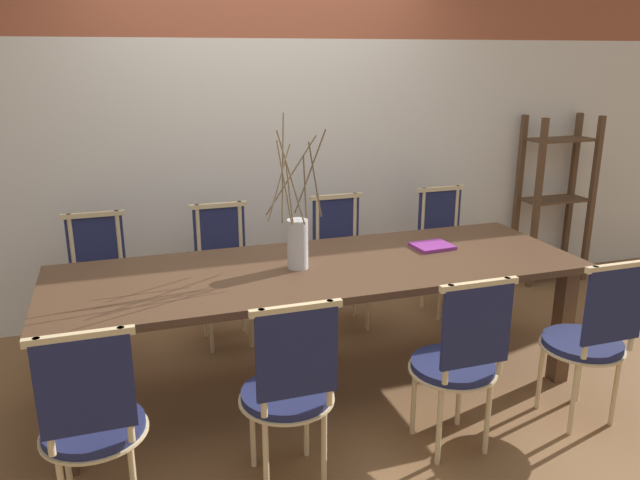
% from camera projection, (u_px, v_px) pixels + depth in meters
% --- Properties ---
extents(ground_plane, '(16.00, 16.00, 0.00)m').
position_uv_depth(ground_plane, '(320.00, 385.00, 3.68)').
color(ground_plane, brown).
extents(wall_rear, '(12.00, 0.06, 3.20)m').
position_uv_depth(wall_rear, '(261.00, 94.00, 4.43)').
color(wall_rear, silver).
rests_on(wall_rear, ground_plane).
extents(dining_table, '(2.95, 0.98, 0.74)m').
position_uv_depth(dining_table, '(320.00, 279.00, 3.49)').
color(dining_table, '#4C3321').
rests_on(dining_table, ground_plane).
extents(chair_near_leftend, '(0.43, 0.43, 0.93)m').
position_uv_depth(chair_near_leftend, '(92.00, 421.00, 2.45)').
color(chair_near_leftend, '#1E234C').
rests_on(chair_near_leftend, ground_plane).
extents(chair_near_left, '(0.43, 0.43, 0.93)m').
position_uv_depth(chair_near_left, '(289.00, 387.00, 2.69)').
color(chair_near_left, '#1E234C').
rests_on(chair_near_left, ground_plane).
extents(chair_near_center, '(0.43, 0.43, 0.93)m').
position_uv_depth(chair_near_center, '(459.00, 359.00, 2.95)').
color(chair_near_center, '#1E234C').
rests_on(chair_near_center, ground_plane).
extents(chair_near_right, '(0.43, 0.43, 0.93)m').
position_uv_depth(chair_near_right, '(591.00, 336.00, 3.18)').
color(chair_near_right, '#1E234C').
rests_on(chair_near_right, ground_plane).
extents(chair_far_leftend, '(0.43, 0.43, 0.93)m').
position_uv_depth(chair_far_leftend, '(100.00, 284.00, 3.90)').
color(chair_far_leftend, '#1E234C').
rests_on(chair_far_leftend, ground_plane).
extents(chair_far_left, '(0.43, 0.43, 0.93)m').
position_uv_depth(chair_far_left, '(224.00, 270.00, 4.14)').
color(chair_far_left, '#1E234C').
rests_on(chair_far_left, ground_plane).
extents(chair_far_center, '(0.43, 0.43, 0.93)m').
position_uv_depth(chair_far_center, '(342.00, 258.00, 4.39)').
color(chair_far_center, '#1E234C').
rests_on(chair_far_center, ground_plane).
extents(chair_far_right, '(0.43, 0.43, 0.93)m').
position_uv_depth(chair_far_right, '(446.00, 247.00, 4.65)').
color(chair_far_right, '#1E234C').
rests_on(chair_far_right, ground_plane).
extents(vase_centerpiece, '(0.32, 0.31, 0.84)m').
position_uv_depth(vase_centerpiece, '(297.00, 240.00, 3.39)').
color(vase_centerpiece, silver).
rests_on(vase_centerpiece, dining_table).
extents(book_stack, '(0.24, 0.21, 0.02)m').
position_uv_depth(book_stack, '(432.00, 246.00, 3.79)').
color(book_stack, '#842D8C').
rests_on(book_stack, dining_table).
extents(shelving_rack, '(0.59, 0.30, 1.40)m').
position_uv_depth(shelving_rack, '(554.00, 200.00, 5.23)').
color(shelving_rack, '#513823').
rests_on(shelving_rack, ground_plane).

